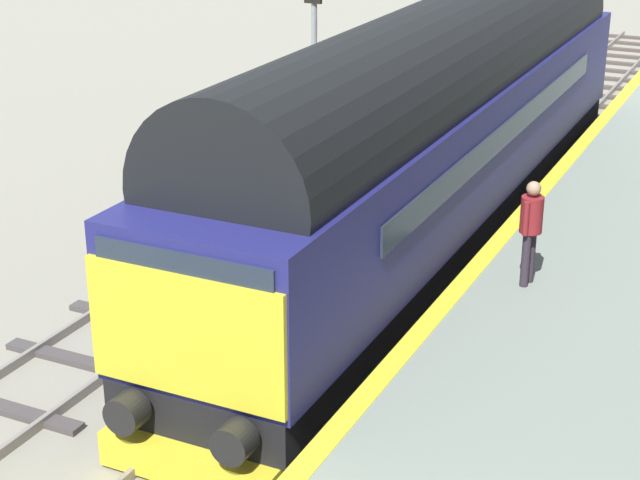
% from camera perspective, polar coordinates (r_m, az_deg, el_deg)
% --- Properties ---
extents(ground_plane, '(140.00, 140.00, 0.00)m').
position_cam_1_polar(ground_plane, '(14.59, -3.07, -9.36)').
color(ground_plane, gray).
rests_on(ground_plane, ground).
extents(track_main, '(2.50, 60.00, 0.15)m').
position_cam_1_polar(track_main, '(14.57, -3.08, -9.18)').
color(track_main, gray).
rests_on(track_main, ground).
extents(track_adjacent_west, '(2.50, 60.00, 0.15)m').
position_cam_1_polar(track_adjacent_west, '(16.18, -13.19, -6.39)').
color(track_adjacent_west, gray).
rests_on(track_adjacent_west, ground).
extents(station_platform, '(4.00, 44.00, 1.01)m').
position_cam_1_polar(station_platform, '(13.22, 10.97, -10.87)').
color(station_platform, gray).
rests_on(station_platform, ground).
extents(diesel_locomotive, '(2.74, 17.71, 4.68)m').
position_cam_1_polar(diesel_locomotive, '(19.39, 6.50, 6.56)').
color(diesel_locomotive, black).
rests_on(diesel_locomotive, ground).
extents(signal_post_near, '(0.44, 0.22, 4.21)m').
position_cam_1_polar(signal_post_near, '(25.93, -0.34, 10.96)').
color(signal_post_near, gray).
rests_on(signal_post_near, ground).
extents(waiting_passenger, '(0.39, 0.51, 1.64)m').
position_cam_1_polar(waiting_passenger, '(15.89, 11.47, 0.91)').
color(waiting_passenger, '#312834').
rests_on(waiting_passenger, station_platform).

